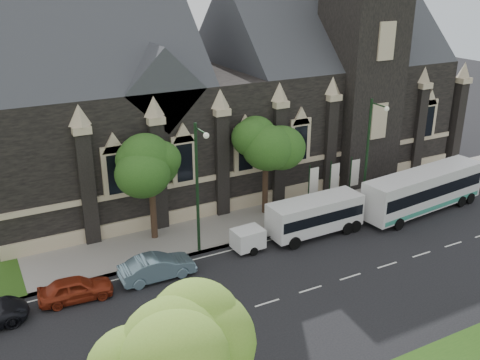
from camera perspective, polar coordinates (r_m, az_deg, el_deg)
ground at (r=33.12m, az=7.44°, el=-11.36°), size 160.00×160.00×0.00m
sidewalk at (r=40.12m, az=-0.36°, el=-4.85°), size 80.00×5.00×0.15m
museum at (r=47.56m, az=-0.11°, el=9.70°), size 40.00×17.70×29.90m
tree_park_near at (r=18.43m, az=-6.78°, el=-17.03°), size 4.42×4.42×8.56m
tree_walk_right at (r=40.43m, az=2.86°, el=4.11°), size 4.08×4.08×7.80m
tree_walk_left at (r=36.87m, az=-9.27°, el=1.98°), size 3.91×3.91×7.64m
street_lamp_near at (r=41.73m, az=13.47°, el=3.07°), size 0.36×1.88×9.00m
street_lamp_mid at (r=34.51m, az=-4.42°, el=-0.27°), size 0.36×1.88×9.00m
banner_flag_left at (r=41.84m, az=7.60°, el=-0.45°), size 0.90×0.10×4.00m
banner_flag_center at (r=42.96m, az=9.78°, el=0.02°), size 0.90×0.10×4.00m
banner_flag_right at (r=44.16m, az=11.85°, el=0.46°), size 0.90×0.10×4.00m
tour_coach at (r=44.25m, az=18.79°, el=-1.01°), size 11.55×3.59×3.32m
shuttle_bus at (r=38.74m, az=7.96°, el=-3.60°), size 7.11×2.61×2.73m
box_trailer at (r=36.54m, az=0.84°, el=-6.20°), size 2.98×1.75×1.57m
sedan at (r=33.91m, az=-8.73°, el=-9.07°), size 4.67×1.63×1.54m
car_far_red at (r=32.97m, az=-16.94°, el=-10.91°), size 4.32×2.03×1.43m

